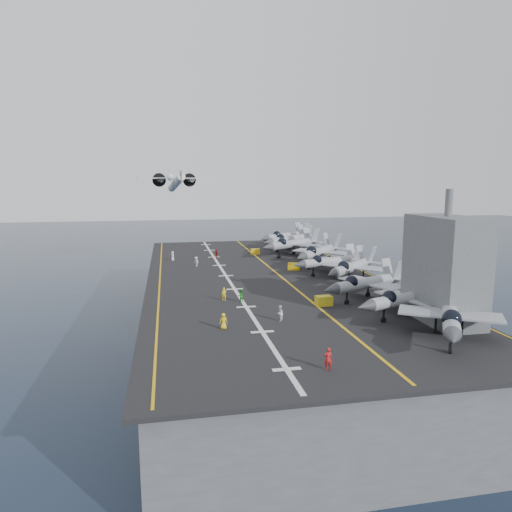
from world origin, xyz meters
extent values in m
plane|color=#142135|center=(0.00, 0.00, 0.00)|extent=(500.00, 500.00, 0.00)
cube|color=#56595E|center=(0.00, 0.00, 5.00)|extent=(36.00, 90.00, 10.00)
cube|color=black|center=(0.00, 0.00, 10.20)|extent=(38.00, 92.00, 0.40)
cube|color=gold|center=(3.00, 0.00, 10.42)|extent=(0.35, 90.00, 0.02)
cube|color=silver|center=(-6.00, 0.00, 10.42)|extent=(0.50, 90.00, 0.02)
cube|color=gold|center=(-17.00, 0.00, 10.42)|extent=(0.25, 90.00, 0.02)
cube|color=gold|center=(18.50, 0.00, 10.42)|extent=(0.25, 90.00, 0.02)
imported|color=yellow|center=(-9.91, -28.19, 11.28)|extent=(1.12, 0.80, 1.77)
imported|color=yellow|center=(-8.35, -16.22, 11.28)|extent=(1.24, 1.03, 1.77)
imported|color=#197C1C|center=(-6.31, -17.35, 11.26)|extent=(1.23, 1.08, 1.72)
imported|color=silver|center=(-10.35, 9.96, 11.32)|extent=(1.19, 1.32, 1.83)
imported|color=#9F110C|center=(-5.52, 19.13, 11.26)|extent=(1.06, 1.23, 1.72)
imported|color=silver|center=(-14.62, 17.24, 11.36)|extent=(0.99, 1.29, 1.91)
imported|color=#B21919|center=(-2.60, -40.77, 11.39)|extent=(1.30, 0.97, 1.98)
imported|color=white|center=(-3.23, -26.59, 11.32)|extent=(1.21, 1.32, 1.84)
camera|label=1|loc=(-15.62, -75.46, 26.09)|focal=32.00mm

